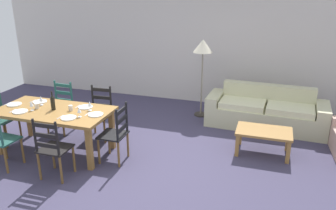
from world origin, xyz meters
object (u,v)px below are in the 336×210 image
at_px(dining_chair_head_east, 116,134).
at_px(wine_glass_near_left, 31,104).
at_px(dining_chair_far_right, 100,113).
at_px(dining_chair_head_west, 0,117).
at_px(coffee_table, 264,134).
at_px(wine_glass_far_right, 90,104).
at_px(dining_chair_far_left, 61,107).
at_px(coffee_cup_secondary, 37,106).
at_px(dining_table, 54,115).
at_px(dining_chair_near_left, 0,140).
at_px(coffee_cup_primary, 71,108).
at_px(dining_chair_near_right, 53,148).
at_px(couch, 266,112).
at_px(wine_glass_near_right, 79,110).
at_px(wine_glass_far_left, 41,99).
at_px(wine_bottle, 53,103).
at_px(standing_lamp, 203,51).

distance_m(dining_chair_head_east, wine_glass_near_left, 1.48).
xyz_separation_m(dining_chair_far_right, dining_chair_head_west, (-1.57, -0.73, 0.00)).
bearing_deg(coffee_table, wine_glass_far_right, -163.55).
bearing_deg(dining_chair_far_left, coffee_cup_secondary, -81.63).
distance_m(wine_glass_near_left, coffee_table, 3.85).
bearing_deg(wine_glass_near_left, dining_chair_head_west, 170.56).
xyz_separation_m(dining_table, dining_chair_near_left, (-0.47, -0.73, -0.19)).
xyz_separation_m(dining_chair_head_east, coffee_cup_secondary, (-1.41, -0.03, 0.32)).
relative_size(dining_chair_near_left, wine_glass_near_left, 5.96).
distance_m(dining_chair_far_left, coffee_cup_primary, 1.05).
distance_m(dining_chair_near_right, dining_chair_head_west, 1.77).
relative_size(dining_table, couch, 0.82).
relative_size(dining_chair_near_left, wine_glass_near_right, 5.96).
bearing_deg(wine_glass_far_left, coffee_table, 12.73).
bearing_deg(coffee_cup_secondary, dining_chair_head_east, 1.28).
xyz_separation_m(dining_chair_head_west, coffee_table, (4.48, 0.96, -0.12)).
distance_m(coffee_cup_primary, couch, 3.74).
relative_size(dining_chair_near_right, coffee_cup_secondary, 10.67).
relative_size(dining_chair_head_west, wine_glass_near_right, 5.96).
distance_m(dining_chair_head_west, coffee_cup_secondary, 0.90).
xyz_separation_m(wine_bottle, coffee_table, (3.34, 0.96, -0.51)).
bearing_deg(couch, dining_table, -146.79).
height_order(dining_chair_near_left, dining_chair_far_right, same).
relative_size(dining_chair_near_right, standing_lamp, 0.59).
relative_size(dining_chair_far_right, wine_glass_far_left, 5.96).
distance_m(dining_chair_near_right, wine_glass_far_left, 1.25).
xyz_separation_m(dining_chair_head_west, coffee_cup_secondary, (0.84, -0.04, 0.32)).
xyz_separation_m(dining_chair_near_left, standing_lamp, (2.45, 3.10, 0.93)).
bearing_deg(dining_chair_near_left, dining_chair_near_right, -0.47).
xyz_separation_m(dining_chair_far_left, couch, (3.74, 1.41, -0.19)).
distance_m(wine_glass_far_left, wine_glass_far_right, 0.92).
bearing_deg(standing_lamp, wine_bottle, -129.98).
height_order(wine_glass_near_left, wine_glass_near_right, same).
height_order(dining_table, dining_chair_near_left, dining_chair_near_left).
relative_size(wine_glass_far_left, coffee_cup_primary, 1.79).
bearing_deg(dining_chair_far_left, dining_chair_head_west, -133.40).
distance_m(wine_bottle, coffee_table, 3.52).
bearing_deg(standing_lamp, dining_chair_head_east, -110.00).
distance_m(dining_chair_far_right, coffee_cup_primary, 0.77).
relative_size(dining_table, dining_chair_near_left, 1.98).
height_order(dining_table, wine_bottle, wine_bottle).
distance_m(coffee_table, standing_lamp, 2.22).
bearing_deg(couch, dining_chair_near_left, -142.53).
xyz_separation_m(dining_chair_far_right, couch, (2.90, 1.44, -0.19)).
distance_m(dining_chair_head_east, coffee_cup_primary, 0.88).
bearing_deg(wine_glass_far_left, dining_chair_head_east, -5.55).
height_order(dining_table, couch, couch).
bearing_deg(dining_chair_head_east, dining_chair_head_west, 179.74).
bearing_deg(dining_chair_near_right, wine_glass_far_right, 82.36).
bearing_deg(wine_glass_near_left, wine_glass_far_left, 93.80).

